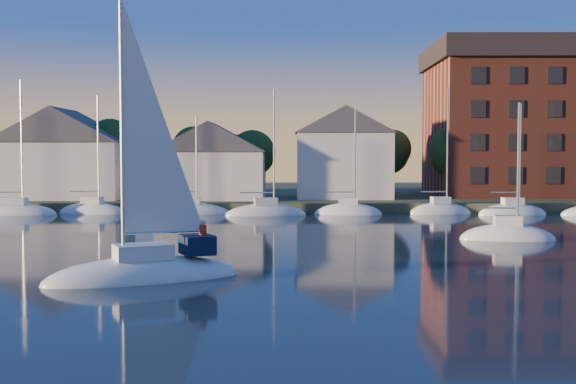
{
  "coord_description": "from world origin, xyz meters",
  "views": [
    {
      "loc": [
        2.62,
        -19.23,
        5.77
      ],
      "look_at": [
        2.29,
        22.0,
        3.59
      ],
      "focal_mm": 45.0,
      "sensor_mm": 36.0,
      "label": 1
    }
  ],
  "objects_px": {
    "clubhouse_west": "(64,152)",
    "clubhouse_east": "(343,152)",
    "hero_sailboat": "(146,267)",
    "drifting_sailboat_right": "(507,239)",
    "clubhouse_centre": "(212,160)",
    "condo_block": "(564,119)"
  },
  "relations": [
    {
      "from": "clubhouse_west",
      "to": "clubhouse_east",
      "type": "distance_m",
      "value": 30.02
    },
    {
      "from": "clubhouse_west",
      "to": "clubhouse_east",
      "type": "bearing_deg",
      "value": 1.91
    },
    {
      "from": "hero_sailboat",
      "to": "drifting_sailboat_right",
      "type": "height_order",
      "value": "hero_sailboat"
    },
    {
      "from": "drifting_sailboat_right",
      "to": "clubhouse_east",
      "type": "bearing_deg",
      "value": 113.65
    },
    {
      "from": "clubhouse_east",
      "to": "drifting_sailboat_right",
      "type": "height_order",
      "value": "clubhouse_east"
    },
    {
      "from": "clubhouse_west",
      "to": "clubhouse_centre",
      "type": "height_order",
      "value": "clubhouse_west"
    },
    {
      "from": "clubhouse_east",
      "to": "condo_block",
      "type": "height_order",
      "value": "condo_block"
    },
    {
      "from": "clubhouse_east",
      "to": "condo_block",
      "type": "relative_size",
      "value": 0.34
    },
    {
      "from": "hero_sailboat",
      "to": "drifting_sailboat_right",
      "type": "relative_size",
      "value": 1.38
    },
    {
      "from": "drifting_sailboat_right",
      "to": "condo_block",
      "type": "bearing_deg",
      "value": 71.77
    },
    {
      "from": "hero_sailboat",
      "to": "drifting_sailboat_right",
      "type": "xyz_separation_m",
      "value": [
        21.08,
        15.38,
        -0.5
      ]
    },
    {
      "from": "clubhouse_east",
      "to": "drifting_sailboat_right",
      "type": "bearing_deg",
      "value": -73.44
    },
    {
      "from": "clubhouse_east",
      "to": "condo_block",
      "type": "bearing_deg",
      "value": 12.89
    },
    {
      "from": "clubhouse_east",
      "to": "hero_sailboat",
      "type": "height_order",
      "value": "hero_sailboat"
    },
    {
      "from": "clubhouse_west",
      "to": "drifting_sailboat_right",
      "type": "xyz_separation_m",
      "value": [
        38.94,
        -29.09,
        -5.83
      ]
    },
    {
      "from": "clubhouse_centre",
      "to": "hero_sailboat",
      "type": "height_order",
      "value": "hero_sailboat"
    },
    {
      "from": "condo_block",
      "to": "clubhouse_west",
      "type": "bearing_deg",
      "value": -172.93
    },
    {
      "from": "clubhouse_west",
      "to": "drifting_sailboat_right",
      "type": "bearing_deg",
      "value": -36.75
    },
    {
      "from": "condo_block",
      "to": "hero_sailboat",
      "type": "height_order",
      "value": "condo_block"
    },
    {
      "from": "condo_block",
      "to": "drifting_sailboat_right",
      "type": "bearing_deg",
      "value": -115.33
    },
    {
      "from": "clubhouse_centre",
      "to": "condo_block",
      "type": "distance_m",
      "value": 41.05
    },
    {
      "from": "clubhouse_west",
      "to": "condo_block",
      "type": "bearing_deg",
      "value": 7.07
    }
  ]
}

